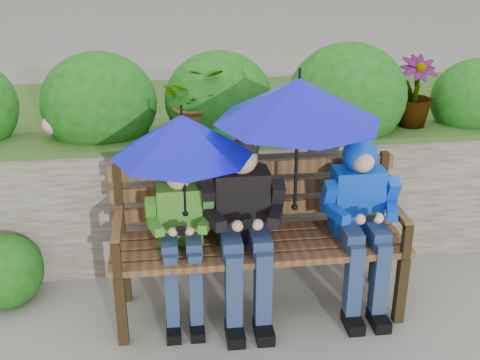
{
  "coord_description": "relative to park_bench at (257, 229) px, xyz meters",
  "views": [
    {
      "loc": [
        -0.47,
        -3.52,
        2.49
      ],
      "look_at": [
        0.0,
        0.1,
        0.95
      ],
      "focal_mm": 45.0,
      "sensor_mm": 36.0,
      "label": 1
    }
  ],
  "objects": [
    {
      "name": "umbrella_right",
      "position": [
        0.23,
        -0.11,
        0.92
      ],
      "size": [
        1.06,
        1.06,
        0.94
      ],
      "color": "#0D0ECA",
      "rests_on": "ground"
    },
    {
      "name": "umbrella_left",
      "position": [
        -0.49,
        -0.07,
        0.72
      ],
      "size": [
        0.89,
        0.89,
        0.75
      ],
      "color": "#0D0ECA",
      "rests_on": "ground"
    },
    {
      "name": "park_bench",
      "position": [
        0.0,
        0.0,
        0.0
      ],
      "size": [
        1.98,
        0.58,
        1.04
      ],
      "color": "black",
      "rests_on": "ground"
    },
    {
      "name": "garden_backdrop",
      "position": [
        -0.12,
        1.54,
        -0.0
      ],
      "size": [
        8.0,
        2.87,
        1.74
      ],
      "color": "#595344",
      "rests_on": "ground"
    },
    {
      "name": "ground",
      "position": [
        -0.12,
        -0.07,
        -0.59
      ],
      "size": [
        60.0,
        60.0,
        0.0
      ],
      "primitive_type": "plane",
      "color": "slate",
      "rests_on": "ground"
    },
    {
      "name": "boy_left",
      "position": [
        -0.52,
        -0.09,
        0.05
      ],
      "size": [
        0.44,
        0.51,
        1.11
      ],
      "color": "#3C8122",
      "rests_on": "ground"
    },
    {
      "name": "boy_right",
      "position": [
        0.69,
        -0.09,
        0.14
      ],
      "size": [
        0.51,
        0.62,
        1.21
      ],
      "color": "#0522B3",
      "rests_on": "ground"
    },
    {
      "name": "boy_middle",
      "position": [
        -0.11,
        -0.1,
        0.11
      ],
      "size": [
        0.54,
        0.62,
        1.24
      ],
      "color": "black",
      "rests_on": "ground"
    }
  ]
}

